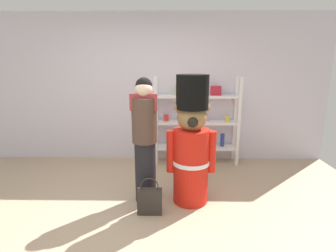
{
  "coord_description": "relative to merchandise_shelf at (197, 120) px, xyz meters",
  "views": [
    {
      "loc": [
        0.44,
        -2.6,
        1.76
      ],
      "look_at": [
        0.39,
        0.58,
        1.0
      ],
      "focal_mm": 28.49,
      "sensor_mm": 36.0,
      "label": 1
    }
  ],
  "objects": [
    {
      "name": "back_wall",
      "position": [
        -0.87,
        0.22,
        0.53
      ],
      "size": [
        6.4,
        0.12,
        2.6
      ],
      "primitive_type": "cube",
      "color": "silver",
      "rests_on": "ground_plane"
    },
    {
      "name": "ground_plane",
      "position": [
        -0.87,
        -1.98,
        -0.77
      ],
      "size": [
        6.4,
        6.4,
        0.0
      ],
      "primitive_type": "plane",
      "color": "tan"
    },
    {
      "name": "person_shopper",
      "position": [
        -0.77,
        -1.39,
        0.07
      ],
      "size": [
        0.33,
        0.31,
        1.59
      ],
      "color": "black",
      "rests_on": "ground_plane"
    },
    {
      "name": "merchandise_shelf",
      "position": [
        0.0,
        0.0,
        0.0
      ],
      "size": [
        1.47,
        0.35,
        1.53
      ],
      "color": "white",
      "rests_on": "ground_plane"
    },
    {
      "name": "shopping_bag",
      "position": [
        -0.69,
        -1.73,
        -0.61
      ],
      "size": [
        0.29,
        0.11,
        0.46
      ],
      "color": "#332D28",
      "rests_on": "ground_plane"
    },
    {
      "name": "teddy_bear_guard",
      "position": [
        -0.19,
        -1.42,
        0.0
      ],
      "size": [
        0.62,
        0.46,
        1.62
      ],
      "color": "red",
      "rests_on": "ground_plane"
    }
  ]
}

